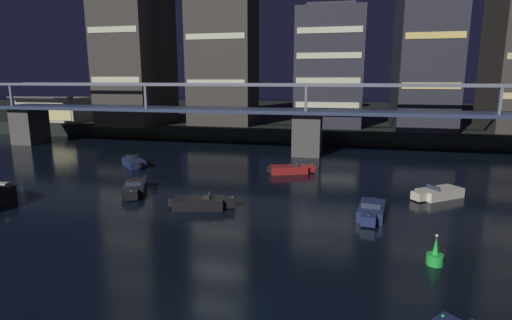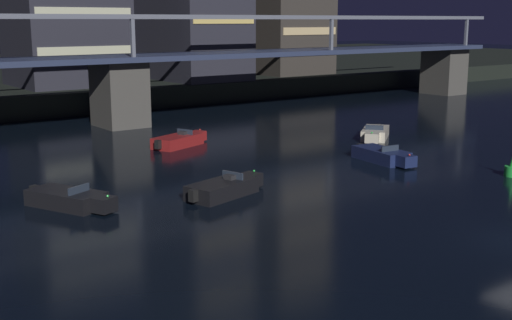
{
  "view_description": "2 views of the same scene",
  "coord_description": "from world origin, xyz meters",
  "px_view_note": "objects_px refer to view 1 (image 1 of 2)",
  "views": [
    {
      "loc": [
        5.25,
        -14.89,
        9.98
      ],
      "look_at": [
        -3.41,
        22.57,
        2.19
      ],
      "focal_mm": 28.21,
      "sensor_mm": 36.0,
      "label": 1
    },
    {
      "loc": [
        -24.34,
        -14.25,
        8.92
      ],
      "look_at": [
        -2.17,
        15.65,
        1.09
      ],
      "focal_mm": 46.71,
      "sensor_mm": 36.0,
      "label": 2
    }
  ],
  "objects_px": {
    "tower_east_tall": "(429,15)",
    "speedboat_far_center": "(134,189)",
    "speedboat_far_left": "(290,169)",
    "speedboat_mid_center": "(201,203)",
    "speedboat_near_right": "(438,193)",
    "speedboat_mid_left": "(371,211)",
    "speedboat_mid_right": "(133,162)",
    "river_bridge": "(308,121)",
    "tower_central": "(330,68)",
    "channel_buoy": "(435,256)",
    "tower_west_low": "(133,10)",
    "waterfront_pavilion": "(55,109)",
    "tower_west_tall": "(222,15)"
  },
  "relations": [
    {
      "from": "river_bridge",
      "to": "speedboat_far_center",
      "type": "relative_size",
      "value": 18.47
    },
    {
      "from": "tower_west_tall",
      "to": "waterfront_pavilion",
      "type": "relative_size",
      "value": 2.95
    },
    {
      "from": "waterfront_pavilion",
      "to": "speedboat_near_right",
      "type": "height_order",
      "value": "waterfront_pavilion"
    },
    {
      "from": "speedboat_far_left",
      "to": "speedboat_mid_center",
      "type": "bearing_deg",
      "value": -110.81
    },
    {
      "from": "speedboat_far_center",
      "to": "channel_buoy",
      "type": "distance_m",
      "value": 24.88
    },
    {
      "from": "waterfront_pavilion",
      "to": "tower_central",
      "type": "bearing_deg",
      "value": 5.06
    },
    {
      "from": "tower_west_low",
      "to": "speedboat_mid_center",
      "type": "bearing_deg",
      "value": -55.35
    },
    {
      "from": "waterfront_pavilion",
      "to": "speedboat_far_left",
      "type": "bearing_deg",
      "value": -25.78
    },
    {
      "from": "tower_east_tall",
      "to": "speedboat_far_center",
      "type": "bearing_deg",
      "value": -128.53
    },
    {
      "from": "waterfront_pavilion",
      "to": "speedboat_mid_right",
      "type": "xyz_separation_m",
      "value": [
        29.23,
        -23.43,
        -4.02
      ]
    },
    {
      "from": "tower_central",
      "to": "speedboat_mid_right",
      "type": "relative_size",
      "value": 4.4
    },
    {
      "from": "river_bridge",
      "to": "speedboat_mid_right",
      "type": "bearing_deg",
      "value": -148.8
    },
    {
      "from": "speedboat_mid_center",
      "to": "speedboat_mid_right",
      "type": "height_order",
      "value": "same"
    },
    {
      "from": "speedboat_far_left",
      "to": "tower_west_low",
      "type": "bearing_deg",
      "value": 142.68
    },
    {
      "from": "speedboat_far_center",
      "to": "river_bridge",
      "type": "bearing_deg",
      "value": 59.21
    },
    {
      "from": "speedboat_near_right",
      "to": "channel_buoy",
      "type": "xyz_separation_m",
      "value": [
        -2.77,
        -13.51,
        0.06
      ]
    },
    {
      "from": "tower_central",
      "to": "speedboat_mid_left",
      "type": "xyz_separation_m",
      "value": [
        5.34,
        -39.92,
        -11.31
      ]
    },
    {
      "from": "tower_west_tall",
      "to": "speedboat_mid_left",
      "type": "xyz_separation_m",
      "value": [
        23.19,
        -37.83,
        -19.91
      ]
    },
    {
      "from": "tower_west_low",
      "to": "tower_central",
      "type": "relative_size",
      "value": 2.0
    },
    {
      "from": "tower_west_low",
      "to": "speedboat_far_center",
      "type": "relative_size",
      "value": 7.73
    },
    {
      "from": "tower_central",
      "to": "speedboat_mid_left",
      "type": "bearing_deg",
      "value": -82.38
    },
    {
      "from": "river_bridge",
      "to": "channel_buoy",
      "type": "bearing_deg",
      "value": -71.78
    },
    {
      "from": "tower_east_tall",
      "to": "speedboat_mid_center",
      "type": "distance_m",
      "value": 49.02
    },
    {
      "from": "tower_west_low",
      "to": "tower_east_tall",
      "type": "height_order",
      "value": "tower_west_low"
    },
    {
      "from": "speedboat_mid_left",
      "to": "channel_buoy",
      "type": "xyz_separation_m",
      "value": [
        3.01,
        -7.31,
        0.06
      ]
    },
    {
      "from": "tower_central",
      "to": "speedboat_near_right",
      "type": "relative_size",
      "value": 4.16
    },
    {
      "from": "river_bridge",
      "to": "speedboat_far_left",
      "type": "distance_m",
      "value": 11.83
    },
    {
      "from": "river_bridge",
      "to": "tower_west_tall",
      "type": "distance_m",
      "value": 26.65
    },
    {
      "from": "tower_west_low",
      "to": "speedboat_far_left",
      "type": "height_order",
      "value": "tower_west_low"
    },
    {
      "from": "speedboat_mid_left",
      "to": "speedboat_far_left",
      "type": "xyz_separation_m",
      "value": [
        -7.79,
        12.5,
        0.0
      ]
    },
    {
      "from": "speedboat_mid_center",
      "to": "speedboat_far_center",
      "type": "relative_size",
      "value": 1.03
    },
    {
      "from": "waterfront_pavilion",
      "to": "speedboat_near_right",
      "type": "bearing_deg",
      "value": -25.58
    },
    {
      "from": "speedboat_near_right",
      "to": "tower_west_low",
      "type": "bearing_deg",
      "value": 146.15
    },
    {
      "from": "speedboat_mid_center",
      "to": "speedboat_far_left",
      "type": "distance_m",
      "value": 14.4
    },
    {
      "from": "tower_central",
      "to": "speedboat_far_left",
      "type": "relative_size",
      "value": 3.81
    },
    {
      "from": "tower_east_tall",
      "to": "speedboat_near_right",
      "type": "bearing_deg",
      "value": -95.92
    },
    {
      "from": "speedboat_mid_right",
      "to": "river_bridge",
      "type": "bearing_deg",
      "value": 31.2
    },
    {
      "from": "speedboat_near_right",
      "to": "speedboat_mid_left",
      "type": "distance_m",
      "value": 8.47
    },
    {
      "from": "speedboat_mid_right",
      "to": "speedboat_far_center",
      "type": "bearing_deg",
      "value": -59.93
    },
    {
      "from": "river_bridge",
      "to": "tower_central",
      "type": "bearing_deg",
      "value": 83.65
    },
    {
      "from": "speedboat_near_right",
      "to": "channel_buoy",
      "type": "relative_size",
      "value": 2.64
    },
    {
      "from": "river_bridge",
      "to": "speedboat_far_left",
      "type": "relative_size",
      "value": 18.19
    },
    {
      "from": "river_bridge",
      "to": "speedboat_far_center",
      "type": "distance_m",
      "value": 25.77
    },
    {
      "from": "speedboat_near_right",
      "to": "speedboat_far_center",
      "type": "xyz_separation_m",
      "value": [
        -25.96,
        -4.48,
        0.0
      ]
    },
    {
      "from": "channel_buoy",
      "to": "river_bridge",
      "type": "bearing_deg",
      "value": 108.22
    },
    {
      "from": "tower_west_low",
      "to": "tower_central",
      "type": "xyz_separation_m",
      "value": [
        32.92,
        4.19,
        -9.68
      ]
    },
    {
      "from": "river_bridge",
      "to": "speedboat_mid_center",
      "type": "height_order",
      "value": "river_bridge"
    },
    {
      "from": "speedboat_near_right",
      "to": "speedboat_mid_center",
      "type": "height_order",
      "value": "same"
    },
    {
      "from": "channel_buoy",
      "to": "speedboat_mid_left",
      "type": "bearing_deg",
      "value": 112.36
    },
    {
      "from": "speedboat_near_right",
      "to": "speedboat_mid_left",
      "type": "bearing_deg",
      "value": -132.99
    }
  ]
}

